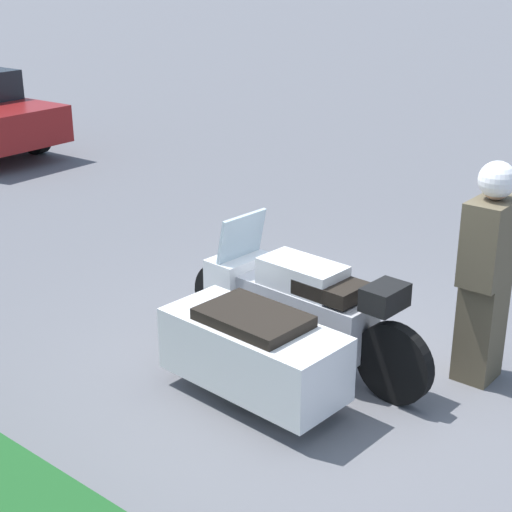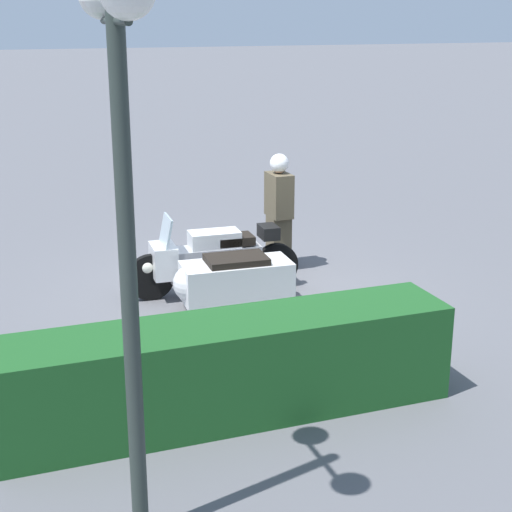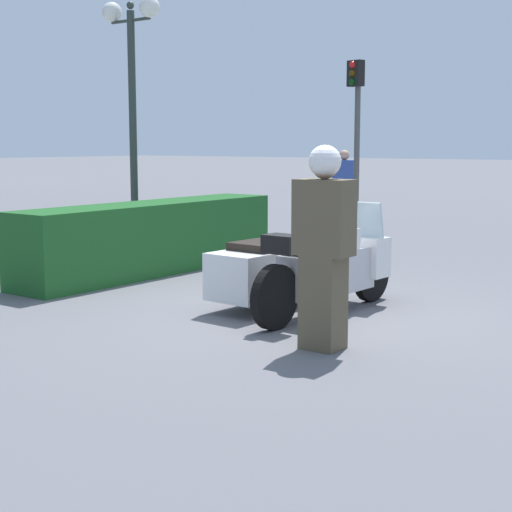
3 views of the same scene
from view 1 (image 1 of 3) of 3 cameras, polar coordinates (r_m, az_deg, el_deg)
ground_plane at (r=6.29m, az=5.24°, el=-9.33°), size 160.00×160.00×0.00m
police_motorcycle at (r=6.14m, az=0.75°, el=-5.14°), size 2.43×1.37×1.15m
officer_rider at (r=6.23m, az=16.47°, el=-0.86°), size 0.30×0.49×1.77m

